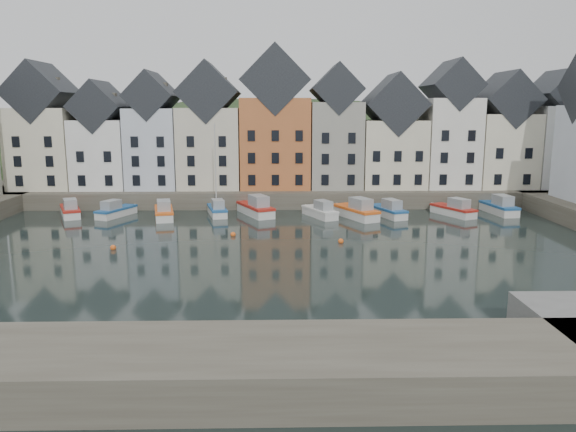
{
  "coord_description": "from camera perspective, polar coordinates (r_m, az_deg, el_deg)",
  "views": [
    {
      "loc": [
        0.11,
        -44.47,
        11.92
      ],
      "look_at": [
        1.22,
        6.0,
        2.31
      ],
      "focal_mm": 35.0,
      "sensor_mm": 36.0,
      "label": 1
    }
  ],
  "objects": [
    {
      "name": "ground",
      "position": [
        46.04,
        -1.36,
        -4.23
      ],
      "size": [
        260.0,
        260.0,
        0.0
      ],
      "primitive_type": "plane",
      "color": "black",
      "rests_on": "ground"
    },
    {
      "name": "far_quay",
      "position": [
        75.26,
        -1.33,
        2.43
      ],
      "size": [
        90.0,
        16.0,
        2.0
      ],
      "primitive_type": "cube",
      "color": "#4B463A",
      "rests_on": "ground"
    },
    {
      "name": "near_wall",
      "position": [
        26.95,
        -23.93,
        -14.11
      ],
      "size": [
        50.0,
        6.0,
        2.0
      ],
      "primitive_type": "cube",
      "color": "#4B463A",
      "rests_on": "ground"
    },
    {
      "name": "hillside",
      "position": [
        104.82,
        -1.26,
        -5.79
      ],
      "size": [
        153.6,
        70.4,
        64.0
      ],
      "color": "black",
      "rests_on": "ground"
    },
    {
      "name": "far_terrace",
      "position": [
        72.6,
        1.2,
        8.37
      ],
      "size": [
        72.37,
        8.16,
        17.78
      ],
      "color": "#EFE8C8",
      "rests_on": "far_quay"
    },
    {
      "name": "mooring_buoys",
      "position": [
        51.34,
        -5.82,
        -2.53
      ],
      "size": [
        20.5,
        5.5,
        0.5
      ],
      "color": "orange",
      "rests_on": "ground"
    },
    {
      "name": "boat_a",
      "position": [
        68.07,
        -21.25,
        0.53
      ],
      "size": [
        4.06,
        6.15,
        2.27
      ],
      "rotation": [
        0.0,
        0.0,
        0.41
      ],
      "color": "silver",
      "rests_on": "ground"
    },
    {
      "name": "boat_b",
      "position": [
        66.18,
        -17.13,
        0.48
      ],
      "size": [
        3.74,
        5.86,
        2.16
      ],
      "rotation": [
        0.0,
        0.0,
        -0.39
      ],
      "color": "silver",
      "rests_on": "ground"
    },
    {
      "name": "boat_c",
      "position": [
        63.7,
        -12.5,
        0.38
      ],
      "size": [
        3.2,
        6.43,
        2.37
      ],
      "rotation": [
        0.0,
        0.0,
        0.22
      ],
      "color": "silver",
      "rests_on": "ground"
    },
    {
      "name": "boat_d",
      "position": [
        64.5,
        -7.2,
        0.66
      ],
      "size": [
        2.91,
        5.75,
        10.53
      ],
      "rotation": [
        0.0,
        0.0,
        0.23
      ],
      "color": "silver",
      "rests_on": "ground"
    },
    {
      "name": "boat_e",
      "position": [
        64.18,
        -3.26,
        0.77
      ],
      "size": [
        4.74,
        7.1,
        2.62
      ],
      "rotation": [
        0.0,
        0.0,
        0.42
      ],
      "color": "silver",
      "rests_on": "ground"
    },
    {
      "name": "boat_f",
      "position": [
        63.01,
        3.32,
        0.46
      ],
      "size": [
        3.92,
        5.89,
        2.18
      ],
      "rotation": [
        0.0,
        0.0,
        0.42
      ],
      "color": "silver",
      "rests_on": "ground"
    },
    {
      "name": "boat_g",
      "position": [
        62.78,
        7.0,
        0.47
      ],
      "size": [
        4.74,
        7.04,
        2.6
      ],
      "rotation": [
        0.0,
        0.0,
        0.43
      ],
      "color": "silver",
      "rests_on": "ground"
    },
    {
      "name": "boat_h",
      "position": [
        64.22,
        10.16,
        0.52
      ],
      "size": [
        3.73,
        6.18,
        2.27
      ],
      "rotation": [
        0.0,
        0.0,
        0.35
      ],
      "color": "silver",
      "rests_on": "ground"
    },
    {
      "name": "boat_i",
      "position": [
        66.56,
        16.53,
        0.61
      ],
      "size": [
        4.18,
        6.16,
        2.28
      ],
      "rotation": [
        0.0,
        0.0,
        0.44
      ],
      "color": "silver",
      "rests_on": "ground"
    },
    {
      "name": "boat_j",
      "position": [
        69.58,
        20.64,
        0.84
      ],
      "size": [
        2.79,
        6.66,
        2.48
      ],
      "rotation": [
        0.0,
        0.0,
        0.12
      ],
      "color": "silver",
      "rests_on": "ground"
    }
  ]
}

